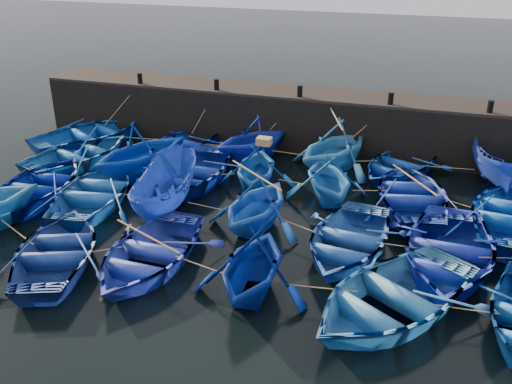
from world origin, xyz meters
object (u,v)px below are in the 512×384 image
(boat_13, at_px, (41,184))
(wooden_crate, at_px, (264,141))
(boat_0, at_px, (90,134))
(boat_8, at_px, (190,171))

(boat_13, bearing_deg, wooden_crate, -161.44)
(boat_0, xyz_separation_m, boat_13, (1.46, -5.68, -0.05))
(boat_8, relative_size, boat_13, 1.10)
(boat_0, bearing_deg, boat_13, 134.38)
(boat_13, bearing_deg, boat_0, -78.82)
(boat_0, height_order, boat_8, boat_8)
(boat_13, bearing_deg, boat_8, -153.94)
(boat_8, bearing_deg, wooden_crate, 7.97)
(boat_0, relative_size, boat_13, 1.10)
(boat_0, bearing_deg, boat_8, -174.07)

